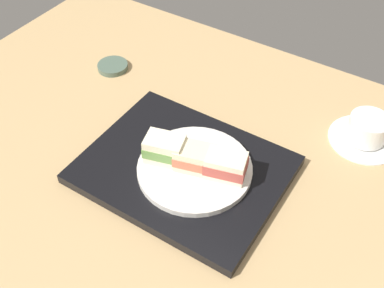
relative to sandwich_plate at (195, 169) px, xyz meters
The scene contains 8 objects.
ground_plane 4.45cm from the sandwich_plate, 68.43° to the right, with size 140.00×100.00×3.00cm, color tan.
serving_tray 3.02cm from the sandwich_plate, behind, with size 38.09×30.08×2.10cm, color black.
sandwich_plate is the anchor object (origin of this frame).
sandwich_near 6.87cm from the sandwich_plate, 166.60° to the right, with size 8.59×6.90×5.36cm.
sandwich_middle 3.00cm from the sandwich_plate, 156.04° to the right, with size 8.47×6.87×4.77cm.
sandwich_far 6.75cm from the sandwich_plate, 13.40° to the left, with size 8.69×6.91×4.85cm.
coffee_cup 37.30cm from the sandwich_plate, 48.81° to the left, with size 14.86×14.86×5.98cm.
small_sauce_dish 40.86cm from the sandwich_plate, 151.95° to the left, with size 7.45×7.45×1.30cm, color #4C6051.
Camera 1 is at (31.09, -49.41, 70.41)cm, focal length 44.16 mm.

